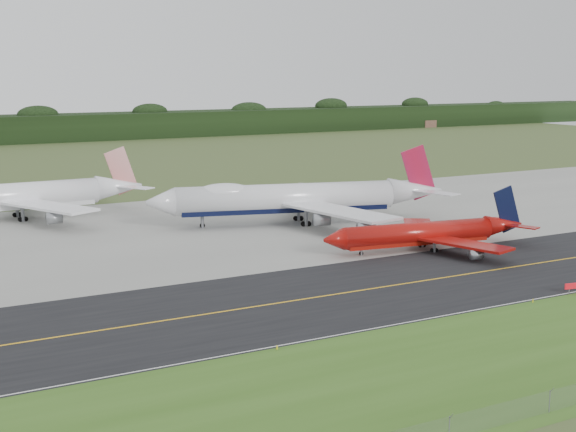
% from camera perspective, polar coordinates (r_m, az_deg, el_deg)
% --- Properties ---
extents(ground, '(600.00, 600.00, 0.00)m').
position_cam_1_polar(ground, '(126.92, 7.99, -4.26)').
color(ground, '#3B4F25').
rests_on(ground, ground).
extents(grass_verge, '(400.00, 30.00, 0.01)m').
position_cam_1_polar(grass_verge, '(102.12, 19.80, -8.41)').
color(grass_verge, '#34591A').
rests_on(grass_verge, ground).
extents(taxiway, '(400.00, 32.00, 0.02)m').
position_cam_1_polar(taxiway, '(123.83, 9.08, -4.65)').
color(taxiway, black).
rests_on(taxiway, ground).
extents(apron, '(400.00, 78.00, 0.01)m').
position_cam_1_polar(apron, '(169.62, -2.25, -0.47)').
color(apron, gray).
rests_on(apron, ground).
extents(taxiway_centreline, '(400.00, 0.40, 0.00)m').
position_cam_1_polar(taxiway_centreline, '(123.83, 9.08, -4.65)').
color(taxiway_centreline, '#ECA916').
rests_on(taxiway_centreline, taxiway).
extents(taxiway_edge_line, '(400.00, 0.25, 0.00)m').
position_cam_1_polar(taxiway_edge_line, '(112.43, 13.91, -6.37)').
color(taxiway_edge_line, silver).
rests_on(taxiway_edge_line, taxiway).
extents(horizon_treeline, '(700.00, 25.00, 12.00)m').
position_cam_1_polar(horizon_treeline, '(380.46, -17.31, 5.88)').
color(horizon_treeline, black).
rests_on(horizon_treeline, ground).
extents(jet_ba_747, '(63.03, 51.18, 16.06)m').
position_cam_1_polar(jet_ba_747, '(167.37, 0.56, 1.28)').
color(jet_ba_747, silver).
rests_on(jet_ba_747, ground).
extents(jet_red_737, '(40.08, 32.38, 10.83)m').
position_cam_1_polar(jet_red_737, '(145.64, 9.93, -1.22)').
color(jet_red_737, '#940E0A').
rests_on(jet_red_737, ground).
extents(jet_star_tail, '(55.78, 46.88, 14.77)m').
position_cam_1_polar(jet_star_tail, '(182.01, -18.65, 1.30)').
color(jet_star_tail, white).
rests_on(jet_star_tail, ground).
extents(edge_marker_left, '(0.16, 0.16, 0.50)m').
position_cam_1_polar(edge_marker_left, '(93.59, -0.79, -9.33)').
color(edge_marker_left, yellow).
rests_on(edge_marker_left, ground).
extents(edge_marker_center, '(0.16, 0.16, 0.50)m').
position_cam_1_polar(edge_marker_center, '(116.79, 17.02, -5.78)').
color(edge_marker_center, yellow).
rests_on(edge_marker_center, ground).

